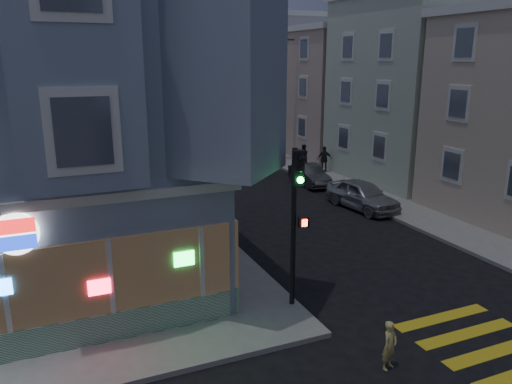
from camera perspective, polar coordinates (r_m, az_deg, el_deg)
sidewalk_ne at (r=41.63m, az=17.00°, el=4.38°), size 24.00×42.00×0.15m
row_house_b at (r=33.51m, az=20.79°, el=10.83°), size 12.00×8.60×10.50m
row_house_c at (r=40.53m, az=11.79°, el=10.97°), size 12.00×8.60×9.00m
row_house_d at (r=48.15m, az=5.60°, el=12.69°), size 12.00×8.60×10.50m
utility_pole at (r=35.87m, az=2.66°, el=11.02°), size 2.20×0.30×9.00m
street_tree_near at (r=41.48m, az=-0.77°, el=10.37°), size 3.00×3.00×5.30m
street_tree_far at (r=48.94m, az=-4.42°, el=11.04°), size 3.00×3.00×5.30m
running_child at (r=12.94m, az=15.03°, el=-16.56°), size 0.53×0.43×1.24m
pedestrian_a at (r=33.46m, az=5.40°, el=4.06°), size 0.89×0.75×1.63m
pedestrian_b at (r=32.67m, az=7.82°, el=3.74°), size 1.05×0.66×1.66m
parked_car_a at (r=25.35m, az=12.06°, el=-0.33°), size 2.14×4.39×1.44m
parked_car_b at (r=29.79m, az=6.12°, el=1.97°), size 1.54×3.75×1.21m
parked_car_c at (r=33.47m, az=-1.38°, el=3.69°), size 2.28×5.07×1.44m
parked_car_d at (r=39.55m, az=-1.71°, el=5.46°), size 2.79×5.41×1.46m
traffic_signal at (r=14.15m, az=4.65°, el=-1.17°), size 0.59×0.53×4.74m
fire_hydrant at (r=27.90m, az=11.48°, el=0.77°), size 0.46×0.27×0.80m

